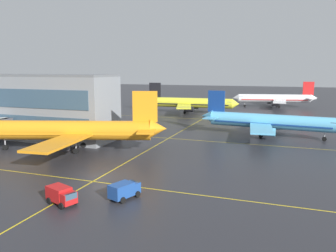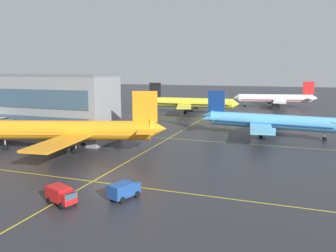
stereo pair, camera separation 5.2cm
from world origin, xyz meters
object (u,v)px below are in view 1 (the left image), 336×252
at_px(service_truck_red_van, 62,195).
at_px(service_truck_catering, 125,190).
at_px(airliner_second_row, 269,122).
at_px(airliner_third_row, 190,103).
at_px(airliner_far_left_stand, 275,99).
at_px(airliner_front_gate, 72,131).

relative_size(service_truck_red_van, service_truck_catering, 1.00).
height_order(airliner_second_row, airliner_third_row, airliner_third_row).
bearing_deg(service_truck_catering, airliner_far_left_stand, 83.29).
bearing_deg(airliner_third_row, service_truck_red_van, -84.04).
distance_m(airliner_far_left_stand, service_truck_catering, 116.82).
distance_m(airliner_third_row, service_truck_red_van, 89.82).
bearing_deg(service_truck_catering, airliner_front_gate, 137.90).
bearing_deg(airliner_front_gate, airliner_second_row, 37.80).
height_order(airliner_second_row, service_truck_catering, airliner_second_row).
bearing_deg(airliner_far_left_stand, airliner_second_row, -89.01).
distance_m(airliner_second_row, airliner_far_left_stand, 68.15).
xyz_separation_m(airliner_far_left_stand, service_truck_red_van, (-20.07, -120.18, -2.62)).
bearing_deg(airliner_second_row, service_truck_red_van, -112.21).
height_order(airliner_far_left_stand, service_truck_catering, airliner_far_left_stand).
relative_size(airliner_second_row, service_truck_red_van, 7.81).
relative_size(airliner_far_left_stand, service_truck_red_van, 7.91).
relative_size(airliner_third_row, airliner_far_left_stand, 1.02).
distance_m(airliner_second_row, service_truck_red_van, 56.27).
height_order(airliner_front_gate, service_truck_red_van, airliner_front_gate).
xyz_separation_m(service_truck_red_van, service_truck_catering, (6.42, 4.19, 0.00)).
relative_size(airliner_front_gate, service_truck_red_van, 8.45).
bearing_deg(service_truck_red_van, service_truck_catering, 33.13).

